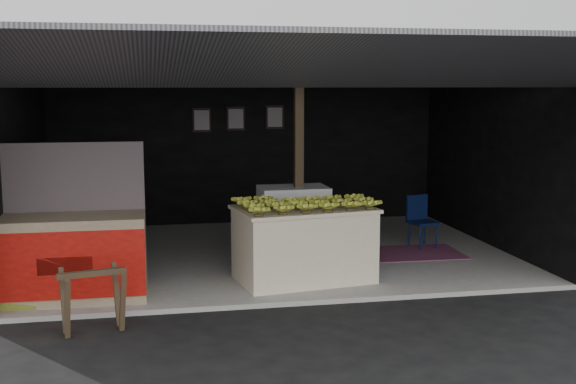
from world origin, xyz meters
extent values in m
plane|color=black|center=(0.00, 0.00, 0.00)|extent=(80.00, 80.00, 0.00)
cube|color=gray|center=(0.00, 2.50, 0.03)|extent=(7.00, 5.00, 0.06)
cube|color=black|center=(0.00, 5.00, 1.51)|extent=(7.00, 0.15, 2.90)
cube|color=black|center=(-3.50, 2.50, 1.51)|extent=(0.15, 5.00, 2.90)
cube|color=black|center=(3.50, 2.50, 1.51)|extent=(0.15, 5.00, 2.90)
cube|color=#232326|center=(0.00, 2.50, 2.96)|extent=(7.20, 5.20, 0.12)
cube|color=#232326|center=(0.00, -0.95, 2.73)|extent=(7.40, 2.47, 0.48)
cube|color=#453622|center=(0.30, 1.90, 1.49)|extent=(0.12, 0.12, 2.85)
cube|color=white|center=(0.15, 0.88, 0.51)|extent=(1.76, 1.21, 0.89)
cube|color=white|center=(0.15, 0.88, 0.97)|extent=(1.83, 1.28, 0.04)
cube|color=white|center=(0.24, 1.95, 0.59)|extent=(0.96, 0.66, 1.05)
cube|color=navy|center=(0.24, 1.62, 0.64)|extent=(0.74, 0.04, 0.32)
cube|color=#B21414|center=(0.24, 1.62, 0.27)|extent=(0.47, 0.03, 0.11)
cube|color=#998466|center=(-2.68, 0.61, 0.55)|extent=(1.75, 0.79, 0.98)
cube|color=red|center=(-2.68, 0.22, 0.55)|extent=(1.74, 0.05, 0.76)
cube|color=white|center=(-2.68, 0.21, 0.55)|extent=(0.59, 0.02, 0.20)
cube|color=#171945|center=(-2.68, 0.94, 1.45)|extent=(1.74, 0.08, 0.81)
cube|color=black|center=(-3.33, 0.30, 0.54)|extent=(0.64, 0.14, 0.97)
cube|color=#453622|center=(-2.57, -0.70, 0.34)|extent=(0.11, 0.26, 0.66)
cube|color=#453622|center=(-2.05, -0.58, 0.34)|extent=(0.11, 0.26, 0.66)
cube|color=#453622|center=(-2.65, -0.38, 0.34)|extent=(0.11, 0.26, 0.66)
cube|color=#453622|center=(-2.12, -0.26, 0.34)|extent=(0.11, 0.26, 0.66)
cube|color=#453622|center=(-2.35, -0.48, 0.63)|extent=(0.69, 0.21, 0.06)
cylinder|color=navy|center=(1.01, 1.26, 0.32)|extent=(0.36, 0.36, 0.52)
cylinder|color=#091336|center=(2.22, 2.14, 0.26)|extent=(0.03, 0.03, 0.39)
cylinder|color=#091336|center=(2.50, 2.22, 0.26)|extent=(0.03, 0.03, 0.39)
cylinder|color=#091336|center=(2.14, 2.43, 0.26)|extent=(0.03, 0.03, 0.39)
cylinder|color=#091336|center=(2.43, 2.50, 0.26)|extent=(0.03, 0.03, 0.39)
cube|color=#091336|center=(2.32, 2.32, 0.45)|extent=(0.46, 0.46, 0.04)
cube|color=#091336|center=(2.28, 2.49, 0.65)|extent=(0.37, 0.13, 0.40)
cube|color=#681744|center=(2.01, 2.01, 0.07)|extent=(1.53, 1.05, 0.01)
cube|color=black|center=(-0.80, 4.90, 1.91)|extent=(0.32, 0.03, 0.42)
cube|color=#4C4C59|center=(-0.80, 4.88, 1.91)|extent=(0.26, 0.02, 0.34)
cube|color=black|center=(-0.20, 4.90, 1.93)|extent=(0.32, 0.03, 0.42)
cube|color=#4C4C59|center=(-0.20, 4.88, 1.93)|extent=(0.26, 0.02, 0.34)
cube|color=black|center=(0.50, 4.90, 1.95)|extent=(0.32, 0.03, 0.42)
cube|color=#4C4C59|center=(0.50, 4.88, 1.95)|extent=(0.26, 0.02, 0.34)
camera|label=1|loc=(-1.77, -7.82, 2.51)|focal=45.00mm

